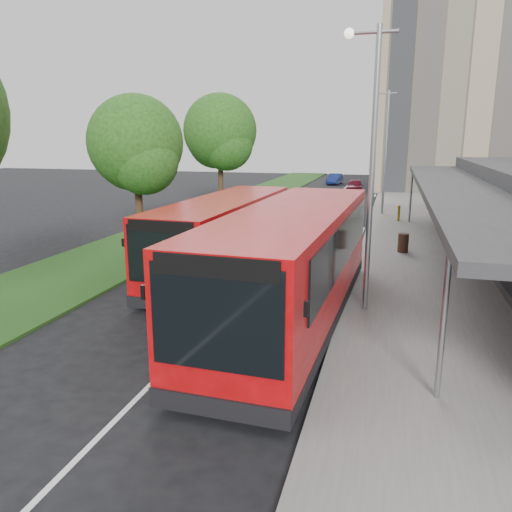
{
  "coord_description": "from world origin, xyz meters",
  "views": [
    {
      "loc": [
        4.79,
        -12.69,
        5.22
      ],
      "look_at": [
        0.7,
        2.3,
        1.5
      ],
      "focal_mm": 35.0,
      "sensor_mm": 36.0,
      "label": 1
    }
  ],
  "objects_px": {
    "tree_mid": "(136,149)",
    "tree_far": "(220,136)",
    "bus_main": "(293,265)",
    "litter_bin": "(403,243)",
    "car_near": "(355,185)",
    "lamp_post_near": "(370,155)",
    "bollard": "(399,213)",
    "car_far": "(335,179)",
    "bus_second": "(225,236)",
    "lamp_post_far": "(385,145)"
  },
  "relations": [
    {
      "from": "tree_far",
      "to": "litter_bin",
      "type": "height_order",
      "value": "tree_far"
    },
    {
      "from": "lamp_post_far",
      "to": "litter_bin",
      "type": "height_order",
      "value": "lamp_post_far"
    },
    {
      "from": "tree_far",
      "to": "car_far",
      "type": "relative_size",
      "value": 2.25
    },
    {
      "from": "lamp_post_far",
      "to": "litter_bin",
      "type": "distance_m",
      "value": 12.52
    },
    {
      "from": "bus_main",
      "to": "bollard",
      "type": "height_order",
      "value": "bus_main"
    },
    {
      "from": "bus_second",
      "to": "car_far",
      "type": "bearing_deg",
      "value": 92.09
    },
    {
      "from": "tree_mid",
      "to": "tree_far",
      "type": "bearing_deg",
      "value": 90.0
    },
    {
      "from": "lamp_post_far",
      "to": "lamp_post_near",
      "type": "bearing_deg",
      "value": -90.0
    },
    {
      "from": "bollard",
      "to": "litter_bin",
      "type": "bearing_deg",
      "value": -89.08
    },
    {
      "from": "bus_main",
      "to": "litter_bin",
      "type": "distance_m",
      "value": 10.09
    },
    {
      "from": "tree_mid",
      "to": "tree_far",
      "type": "xyz_separation_m",
      "value": [
        -0.0,
        12.0,
        0.63
      ]
    },
    {
      "from": "bollard",
      "to": "lamp_post_far",
      "type": "bearing_deg",
      "value": 111.73
    },
    {
      "from": "bus_second",
      "to": "bollard",
      "type": "xyz_separation_m",
      "value": [
        6.61,
        13.92,
        -0.87
      ]
    },
    {
      "from": "litter_bin",
      "to": "lamp_post_near",
      "type": "bearing_deg",
      "value": -98.9
    },
    {
      "from": "bus_second",
      "to": "car_near",
      "type": "xyz_separation_m",
      "value": [
        2.59,
        31.46,
        -0.88
      ]
    },
    {
      "from": "tree_far",
      "to": "litter_bin",
      "type": "xyz_separation_m",
      "value": [
        12.42,
        -10.8,
        -4.71
      ]
    },
    {
      "from": "car_near",
      "to": "car_far",
      "type": "distance_m",
      "value": 7.98
    },
    {
      "from": "tree_far",
      "to": "car_near",
      "type": "bearing_deg",
      "value": 62.13
    },
    {
      "from": "bus_main",
      "to": "bus_second",
      "type": "xyz_separation_m",
      "value": [
        -3.55,
        4.45,
        -0.18
      ]
    },
    {
      "from": "bollard",
      "to": "car_far",
      "type": "height_order",
      "value": "car_far"
    },
    {
      "from": "lamp_post_near",
      "to": "car_near",
      "type": "distance_m",
      "value": 35.02
    },
    {
      "from": "bus_second",
      "to": "car_near",
      "type": "bearing_deg",
      "value": 87.13
    },
    {
      "from": "tree_mid",
      "to": "lamp_post_far",
      "type": "relative_size",
      "value": 0.9
    },
    {
      "from": "bus_second",
      "to": "car_near",
      "type": "relative_size",
      "value": 2.85
    },
    {
      "from": "lamp_post_near",
      "to": "bus_second",
      "type": "distance_m",
      "value": 7.1
    },
    {
      "from": "lamp_post_far",
      "to": "car_far",
      "type": "xyz_separation_m",
      "value": [
        -5.64,
        22.15,
        -4.12
      ]
    },
    {
      "from": "lamp_post_far",
      "to": "litter_bin",
      "type": "bearing_deg",
      "value": -83.72
    },
    {
      "from": "tree_mid",
      "to": "bollard",
      "type": "relative_size",
      "value": 7.51
    },
    {
      "from": "tree_far",
      "to": "lamp_post_near",
      "type": "distance_m",
      "value": 22.07
    },
    {
      "from": "bollard",
      "to": "car_near",
      "type": "height_order",
      "value": "car_near"
    },
    {
      "from": "bollard",
      "to": "lamp_post_near",
      "type": "bearing_deg",
      "value": -93.85
    },
    {
      "from": "tree_far",
      "to": "car_far",
      "type": "xyz_separation_m",
      "value": [
        5.49,
        23.1,
        -4.68
      ]
    },
    {
      "from": "litter_bin",
      "to": "car_near",
      "type": "distance_m",
      "value": 26.74
    },
    {
      "from": "lamp_post_far",
      "to": "bollard",
      "type": "bearing_deg",
      "value": -68.27
    },
    {
      "from": "bus_second",
      "to": "car_far",
      "type": "relative_size",
      "value": 2.87
    },
    {
      "from": "bus_second",
      "to": "lamp_post_far",
      "type": "bearing_deg",
      "value": 73.83
    },
    {
      "from": "tree_mid",
      "to": "bollard",
      "type": "distance_m",
      "value": 16.38
    },
    {
      "from": "tree_far",
      "to": "lamp_post_near",
      "type": "relative_size",
      "value": 1.02
    },
    {
      "from": "litter_bin",
      "to": "car_far",
      "type": "distance_m",
      "value": 34.6
    },
    {
      "from": "lamp_post_far",
      "to": "car_far",
      "type": "height_order",
      "value": "lamp_post_far"
    },
    {
      "from": "lamp_post_far",
      "to": "car_far",
      "type": "distance_m",
      "value": 23.22
    },
    {
      "from": "lamp_post_near",
      "to": "bollard",
      "type": "xyz_separation_m",
      "value": [
        1.15,
        17.11,
        -4.09
      ]
    },
    {
      "from": "bus_main",
      "to": "litter_bin",
      "type": "xyz_separation_m",
      "value": [
        3.2,
        9.5,
        -1.12
      ]
    },
    {
      "from": "tree_far",
      "to": "lamp_post_near",
      "type": "height_order",
      "value": "tree_far"
    },
    {
      "from": "bollard",
      "to": "bus_main",
      "type": "bearing_deg",
      "value": -99.46
    },
    {
      "from": "bollard",
      "to": "car_far",
      "type": "distance_m",
      "value": 25.94
    },
    {
      "from": "bus_main",
      "to": "car_near",
      "type": "bearing_deg",
      "value": 93.82
    },
    {
      "from": "car_near",
      "to": "car_far",
      "type": "xyz_separation_m",
      "value": [
        -2.77,
        7.48,
        -0.02
      ]
    },
    {
      "from": "tree_far",
      "to": "bollard",
      "type": "height_order",
      "value": "tree_far"
    },
    {
      "from": "bus_main",
      "to": "bus_second",
      "type": "distance_m",
      "value": 5.69
    }
  ]
}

